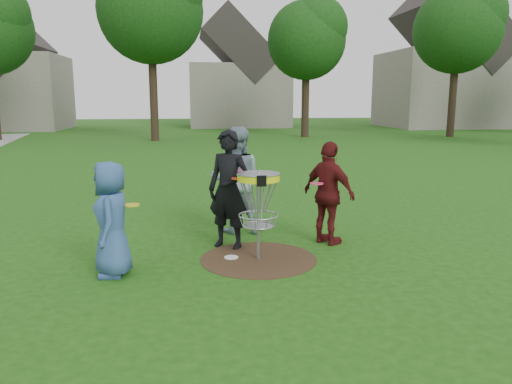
{
  "coord_description": "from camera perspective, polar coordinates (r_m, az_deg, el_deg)",
  "views": [
    {
      "loc": [
        -0.99,
        -7.3,
        2.47
      ],
      "look_at": [
        0.0,
        0.3,
        1.0
      ],
      "focal_mm": 35.0,
      "sensor_mm": 36.0,
      "label": 1
    }
  ],
  "objects": [
    {
      "name": "ground",
      "position": [
        7.77,
        0.29,
        -7.68
      ],
      "size": [
        100.0,
        100.0,
        0.0
      ],
      "primitive_type": "plane",
      "color": "#19470F",
      "rests_on": "ground"
    },
    {
      "name": "dirt_patch",
      "position": [
        7.77,
        0.29,
        -7.65
      ],
      "size": [
        1.8,
        1.8,
        0.01
      ],
      "primitive_type": "cylinder",
      "color": "#47331E",
      "rests_on": "ground"
    },
    {
      "name": "player_blue",
      "position": [
        7.17,
        -16.18,
        -3.01
      ],
      "size": [
        0.54,
        0.81,
        1.61
      ],
      "primitive_type": "imported",
      "rotation": [
        0.0,
        0.0,
        -1.53
      ],
      "color": "#325489",
      "rests_on": "ground"
    },
    {
      "name": "player_black",
      "position": [
        8.16,
        -3.15,
        0.29
      ],
      "size": [
        0.85,
        0.77,
        1.95
      ],
      "primitive_type": "imported",
      "rotation": [
        0.0,
        0.0,
        -0.54
      ],
      "color": "black",
      "rests_on": "ground"
    },
    {
      "name": "player_grey",
      "position": [
        9.1,
        -2.28,
        1.38
      ],
      "size": [
        1.02,
        0.83,
        1.94
      ],
      "primitive_type": "imported",
      "rotation": [
        0.0,
        0.0,
        3.04
      ],
      "color": "#7B939F",
      "rests_on": "ground"
    },
    {
      "name": "player_maroon",
      "position": [
        8.45,
        8.33,
        -0.16
      ],
      "size": [
        0.94,
        1.08,
        1.74
      ],
      "primitive_type": "imported",
      "rotation": [
        0.0,
        0.0,
        2.2
      ],
      "color": "#551314",
      "rests_on": "ground"
    },
    {
      "name": "disc_on_grass",
      "position": [
        7.83,
        -2.85,
        -7.49
      ],
      "size": [
        0.22,
        0.22,
        0.02
      ],
      "primitive_type": "cylinder",
      "color": "white",
      "rests_on": "ground"
    },
    {
      "name": "disc_golf_basket",
      "position": [
        7.51,
        0.3,
        -0.28
      ],
      "size": [
        0.66,
        0.67,
        1.38
      ],
      "color": "#9EA0A5",
      "rests_on": "ground"
    },
    {
      "name": "held_discs",
      "position": [
        7.95,
        -2.36,
        1.01
      ],
      "size": [
        3.09,
        1.94,
        0.23
      ],
      "color": "yellow",
      "rests_on": "ground"
    },
    {
      "name": "tree_row",
      "position": [
        28.26,
        -4.69,
        18.45
      ],
      "size": [
        51.2,
        17.42,
        9.9
      ],
      "color": "#38281C",
      "rests_on": "ground"
    },
    {
      "name": "house_row",
      "position": [
        40.81,
        0.73,
        13.23
      ],
      "size": [
        44.5,
        10.65,
        11.62
      ],
      "color": "gray",
      "rests_on": "ground"
    }
  ]
}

